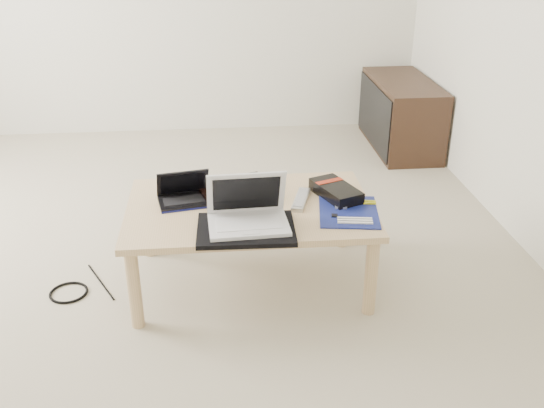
{
  "coord_description": "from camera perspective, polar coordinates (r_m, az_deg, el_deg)",
  "views": [
    {
      "loc": [
        0.42,
        -2.74,
        1.59
      ],
      "look_at": [
        0.66,
        -0.29,
        0.4
      ],
      "focal_mm": 40.0,
      "sensor_mm": 36.0,
      "label": 1
    }
  ],
  "objects": [
    {
      "name": "ground",
      "position": [
        3.19,
        -12.36,
        -4.78
      ],
      "size": [
        4.0,
        4.0,
        0.0
      ],
      "primitive_type": "plane",
      "color": "#AAA08A",
      "rests_on": "ground"
    },
    {
      "name": "coffee_table",
      "position": [
        2.75,
        -2.13,
        -1.06
      ],
      "size": [
        1.1,
        0.7,
        0.4
      ],
      "color": "tan",
      "rests_on": "ground"
    },
    {
      "name": "media_cabinet",
      "position": [
        4.6,
        11.96,
        8.27
      ],
      "size": [
        0.41,
        0.9,
        0.5
      ],
      "color": "#362516",
      "rests_on": "ground"
    },
    {
      "name": "book",
      "position": [
        2.85,
        -3.5,
        1.34
      ],
      "size": [
        0.39,
        0.35,
        0.03
      ],
      "color": "black",
      "rests_on": "coffee_table"
    },
    {
      "name": "netbook",
      "position": [
        2.78,
        -8.27,
        0.83
      ],
      "size": [
        0.26,
        0.21,
        0.15
      ],
      "color": "black",
      "rests_on": "coffee_table"
    },
    {
      "name": "tablet",
      "position": [
        2.69,
        -3.08,
        -0.38
      ],
      "size": [
        0.29,
        0.24,
        0.01
      ],
      "color": "black",
      "rests_on": "coffee_table"
    },
    {
      "name": "remote",
      "position": [
        2.76,
        2.74,
        0.44
      ],
      "size": [
        0.12,
        0.24,
        0.02
      ],
      "color": "#AFB0B4",
      "rests_on": "coffee_table"
    },
    {
      "name": "neoprene_sleeve",
      "position": [
        2.5,
        -2.46,
        -2.4
      ],
      "size": [
        0.41,
        0.31,
        0.02
      ],
      "primitive_type": "cube",
      "rotation": [
        0.0,
        0.0,
        -0.03
      ],
      "color": "black",
      "rests_on": "coffee_table"
    },
    {
      "name": "white_laptop",
      "position": [
        2.51,
        -2.3,
        -0.91
      ],
      "size": [
        0.34,
        0.25,
        0.22
      ],
      "color": "silver",
      "rests_on": "neoprene_sleeve"
    },
    {
      "name": "motherboard",
      "position": [
        2.68,
        7.25,
        -0.71
      ],
      "size": [
        0.3,
        0.35,
        0.01
      ],
      "color": "#0C0F50",
      "rests_on": "coffee_table"
    },
    {
      "name": "gpu_box",
      "position": [
        2.81,
        6.02,
        1.19
      ],
      "size": [
        0.22,
        0.3,
        0.06
      ],
      "color": "black",
      "rests_on": "coffee_table"
    },
    {
      "name": "cable_coil",
      "position": [
        2.67,
        -3.24,
        -0.64
      ],
      "size": [
        0.12,
        0.12,
        0.01
      ],
      "primitive_type": "torus",
      "rotation": [
        0.0,
        0.0,
        0.33
      ],
      "color": "black",
      "rests_on": "coffee_table"
    },
    {
      "name": "floor_cable_coil",
      "position": [
        2.98,
        -18.59,
        -7.91
      ],
      "size": [
        0.18,
        0.18,
        0.01
      ],
      "primitive_type": "torus",
      "rotation": [
        0.0,
        0.0,
        0.05
      ],
      "color": "black",
      "rests_on": "ground"
    },
    {
      "name": "floor_cable_trail",
      "position": [
        3.02,
        -15.82,
        -7.05
      ],
      "size": [
        0.17,
        0.32,
        0.01
      ],
      "primitive_type": "cylinder",
      "rotation": [
        1.57,
        0.0,
        0.49
      ],
      "color": "black",
      "rests_on": "ground"
    }
  ]
}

